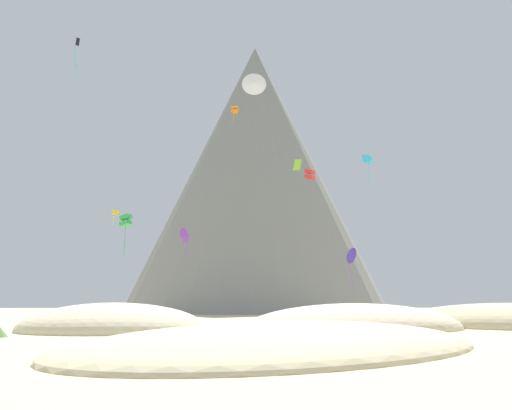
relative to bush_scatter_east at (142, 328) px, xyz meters
The scene contains 20 objects.
ground_plane 12.31m from the bush_scatter_east, 37.90° to the right, with size 400.00×400.00×0.00m, color #CCBA8E.
dune_foreground_left 5.14m from the bush_scatter_east, 121.92° to the left, with size 14.32×14.44×4.25m, color beige.
dune_foreground_right 16.57m from the bush_scatter_east, 13.97° to the left, with size 19.34×12.85×4.15m, color beige.
dune_midground 15.58m from the bush_scatter_east, 56.91° to the right, with size 24.56×15.08×2.47m, color beige.
dune_back_low 31.31m from the bush_scatter_east, 13.89° to the left, with size 22.17×11.62×4.20m, color beige.
bush_scatter_east is the anchor object (origin of this frame).
bush_near_right 5.19m from the bush_scatter_east, ahead, with size 1.82×1.82×0.43m, color #568442.
bush_far_left 17.59m from the bush_scatter_east, 120.48° to the left, with size 1.34×1.34×1.02m, color #668C4C.
bush_far_right 13.74m from the bush_scatter_east, 88.46° to the left, with size 1.32×1.32×0.45m, color #386633.
rock_massif 96.60m from the bush_scatter_east, 80.16° to the left, with size 66.21×66.21×65.85m.
kite_violet_low 45.59m from the bush_scatter_east, 89.49° to the left, with size 1.66×2.13×5.62m.
kite_yellow_mid 46.87m from the bush_scatter_east, 103.08° to the left, with size 0.98×0.68×2.27m.
kite_lime_mid 33.94m from the bush_scatter_east, 59.06° to the left, with size 0.97×0.91×1.52m.
kite_white_mid 26.26m from the bush_scatter_east, 51.00° to the left, with size 2.37×0.66×2.35m.
kite_indigo_low 48.26m from the bush_scatter_east, 58.31° to the left, with size 1.60×2.55×6.26m.
kite_orange_high 63.12m from the bush_scatter_east, 81.13° to the left, with size 1.34×1.34×3.09m.
kite_black_high 57.31m from the bush_scatter_east, 112.35° to the left, with size 0.60×0.69×5.75m.
kite_red_mid 54.05m from the bush_scatter_east, 66.24° to the left, with size 1.93×1.91×1.78m.
kite_green_low 41.26m from the bush_scatter_east, 101.24° to the left, with size 1.82×1.77×5.78m.
kite_cyan_mid 62.88m from the bush_scatter_east, 58.05° to the left, with size 2.03×2.00×4.89m.
Camera 1 is at (-4.78, -31.95, 2.10)m, focal length 38.67 mm.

